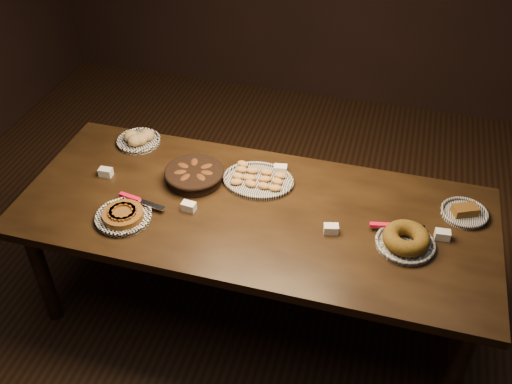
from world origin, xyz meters
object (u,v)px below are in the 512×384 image
(bundt_cake_plate, at_px, (406,240))
(buffet_table, at_px, (254,220))
(apple_tart_plate, at_px, (124,215))
(madeleine_platter, at_px, (258,179))

(bundt_cake_plate, bearing_deg, buffet_table, 165.53)
(apple_tart_plate, bearing_deg, buffet_table, 25.66)
(buffet_table, xyz_separation_m, apple_tart_plate, (-0.60, -0.24, 0.09))
(buffet_table, bearing_deg, bundt_cake_plate, -4.59)
(apple_tart_plate, distance_m, madeleine_platter, 0.72)
(madeleine_platter, bearing_deg, bundt_cake_plate, -19.07)
(buffet_table, height_order, bundt_cake_plate, bundt_cake_plate)
(buffet_table, distance_m, apple_tart_plate, 0.65)
(apple_tart_plate, xyz_separation_m, bundt_cake_plate, (1.35, 0.18, 0.02))
(madeleine_platter, height_order, bundt_cake_plate, bundt_cake_plate)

